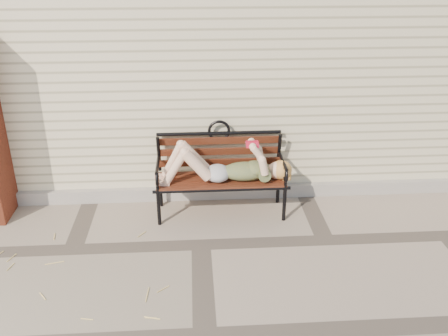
{
  "coord_description": "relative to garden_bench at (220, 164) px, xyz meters",
  "views": [
    {
      "loc": [
        -0.05,
        -4.17,
        2.76
      ],
      "look_at": [
        0.26,
        0.54,
        0.58
      ],
      "focal_mm": 40.0,
      "sensor_mm": 36.0,
      "label": 1
    }
  ],
  "objects": [
    {
      "name": "foundation_strip",
      "position": [
        -0.23,
        0.25,
        -0.47
      ],
      "size": [
        8.0,
        0.1,
        0.15
      ],
      "primitive_type": "cube",
      "color": "#A49D94",
      "rests_on": "ground"
    },
    {
      "name": "garden_bench",
      "position": [
        0.0,
        0.0,
        0.0
      ],
      "size": [
        1.51,
        0.6,
        0.97
      ],
      "color": "black",
      "rests_on": "ground"
    },
    {
      "name": "ground",
      "position": [
        -0.23,
        -0.72,
        -0.55
      ],
      "size": [
        80.0,
        80.0,
        0.0
      ],
      "primitive_type": "plane",
      "color": "gray",
      "rests_on": "ground"
    },
    {
      "name": "reading_woman",
      "position": [
        0.01,
        -0.12,
        0.03
      ],
      "size": [
        1.42,
        0.32,
        0.45
      ],
      "color": "#0A3446",
      "rests_on": "ground"
    },
    {
      "name": "house_wall",
      "position": [
        -0.23,
        2.28,
        0.95
      ],
      "size": [
        8.0,
        4.0,
        3.0
      ],
      "primitive_type": "cube",
      "color": "beige",
      "rests_on": "ground"
    }
  ]
}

